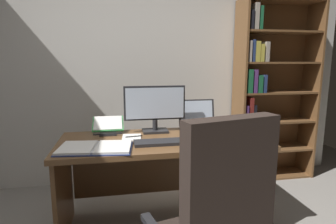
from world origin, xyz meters
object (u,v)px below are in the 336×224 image
laptop (200,124)px  reading_stand_with_book (108,125)px  computer_mouse (200,139)px  bookshelf (267,92)px  coffee_mug (243,130)px  keyboard (162,142)px  notepad (132,138)px  monitor (155,108)px  desk (161,160)px  open_binder (95,148)px  pen (134,136)px

laptop → reading_stand_with_book: size_ratio=1.25×
laptop → computer_mouse: laptop is taller
bookshelf → computer_mouse: bearing=-138.9°
bookshelf → coffee_mug: (-0.67, -0.81, -0.23)m
laptop → keyboard: 0.56m
notepad → computer_mouse: bearing=-21.4°
monitor → coffee_mug: size_ratio=6.30×
desk → open_binder: size_ratio=3.00×
desk → open_binder: 0.62m
open_binder → pen: 0.38m
open_binder → desk: bearing=33.8°
pen → keyboard: bearing=-45.8°
laptop → notepad: 0.65m
reading_stand_with_book → notepad: (0.19, -0.23, -0.06)m
keyboard → reading_stand_with_book: bearing=133.2°
keyboard → computer_mouse: 0.30m
computer_mouse → notepad: size_ratio=0.50×
keyboard → pen: (-0.20, 0.20, 0.00)m
desk → computer_mouse: 0.41m
notepad → pen: 0.02m
laptop → reading_stand_with_book: bearing=176.2°
desk → monitor: size_ratio=3.06×
open_binder → keyboard: bearing=12.6°
open_binder → pen: size_ratio=3.90×
open_binder → notepad: bearing=49.8°
monitor → open_binder: 0.68m
bookshelf → reading_stand_with_book: bookshelf is taller
computer_mouse → reading_stand_with_book: 0.83m
pen → coffee_mug: size_ratio=1.64×
monitor → computer_mouse: monitor is taller
coffee_mug → desk: bearing=174.8°
computer_mouse → open_binder: size_ratio=0.19×
computer_mouse → coffee_mug: bearing=19.3°
laptop → pen: (-0.61, -0.18, -0.04)m
monitor → computer_mouse: (0.30, -0.37, -0.19)m
monitor → bookshelf: bearing=22.7°
monitor → notepad: monitor is taller
reading_stand_with_book → bookshelf: bearing=16.2°
keyboard → reading_stand_with_book: size_ratio=1.53×
computer_mouse → monitor: bearing=128.7°
computer_mouse → coffee_mug: coffee_mug is taller
desk → bookshelf: 1.63m
notepad → bookshelf: bearing=25.1°
reading_stand_with_book → pen: size_ratio=1.96×
pen → coffee_mug: bearing=-3.3°
pen → notepad: bearing=180.0°
bookshelf → monitor: size_ratio=3.81×
keyboard → computer_mouse: computer_mouse is taller
monitor → coffee_mug: 0.78m
laptop → reading_stand_with_book: laptop is taller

